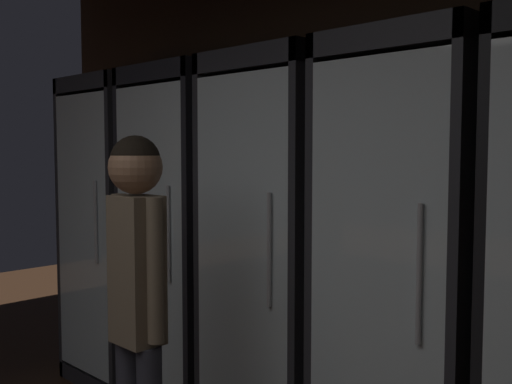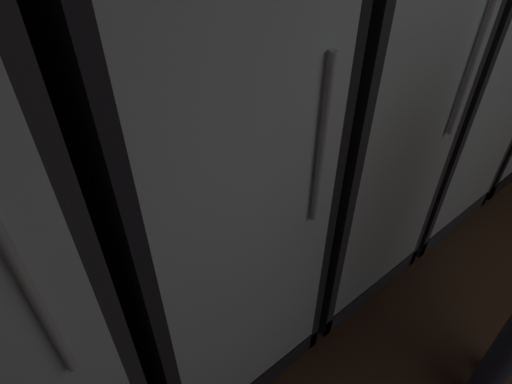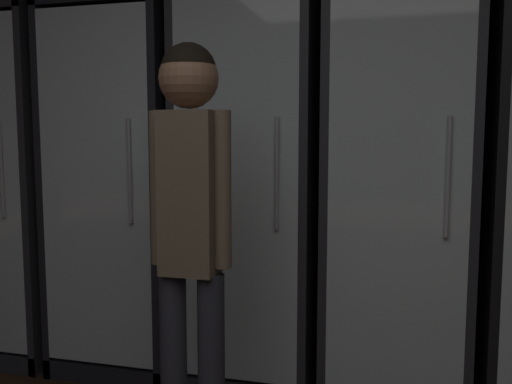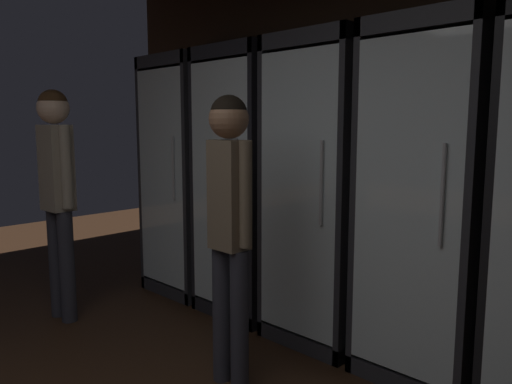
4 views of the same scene
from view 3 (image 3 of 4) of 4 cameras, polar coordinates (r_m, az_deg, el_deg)
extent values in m
cube|color=#382619|center=(3.02, 10.97, 8.32)|extent=(6.00, 0.06, 2.80)
cube|color=#2B2B30|center=(3.65, -21.57, 1.33)|extent=(0.67, 0.04, 2.00)
cube|color=#2B2B30|center=(3.25, -19.97, 0.85)|extent=(0.04, 0.59, 2.00)
cube|color=#2B2B30|center=(3.49, -24.99, 16.69)|extent=(0.67, 0.59, 0.10)
cube|color=#2B2B30|center=(3.64, -23.61, -14.15)|extent=(0.67, 0.59, 0.10)
cube|color=white|center=(3.63, -21.84, 1.29)|extent=(0.59, 0.02, 1.76)
cylinder|color=#B2B2B7|center=(3.06, -25.10, 2.23)|extent=(0.02, 0.02, 0.50)
cube|color=silver|center=(3.61, -23.66, -13.11)|extent=(0.57, 0.51, 0.02)
cylinder|color=#9EAD99|center=(3.62, -24.57, -11.44)|extent=(0.07, 0.07, 0.19)
cylinder|color=#9EAD99|center=(3.58, -24.67, -9.41)|extent=(0.02, 0.02, 0.08)
cylinder|color=beige|center=(3.62, -24.56, -11.60)|extent=(0.07, 0.07, 0.07)
cylinder|color=gray|center=(3.57, -22.31, -11.45)|extent=(0.07, 0.07, 0.20)
cylinder|color=gray|center=(3.53, -22.40, -9.36)|extent=(0.03, 0.03, 0.06)
cylinder|color=#B2332D|center=(3.56, -22.32, -11.33)|extent=(0.07, 0.07, 0.06)
cylinder|color=#194723|center=(3.48, -20.52, -11.55)|extent=(0.08, 0.08, 0.23)
cylinder|color=#194723|center=(3.44, -20.61, -9.15)|extent=(0.03, 0.03, 0.07)
cylinder|color=#B2332D|center=(3.49, -20.52, -11.61)|extent=(0.08, 0.08, 0.09)
cube|color=silver|center=(3.50, -23.96, -6.30)|extent=(0.57, 0.51, 0.02)
cylinder|color=brown|center=(3.48, -23.98, -4.34)|extent=(0.07, 0.07, 0.22)
cylinder|color=brown|center=(3.46, -24.08, -1.93)|extent=(0.02, 0.02, 0.07)
cylinder|color=#2D2D33|center=(3.49, -23.97, -4.52)|extent=(0.07, 0.07, 0.06)
cylinder|color=gray|center=(3.40, -20.94, -4.67)|extent=(0.07, 0.07, 0.20)
cylinder|color=gray|center=(3.37, -21.02, -2.49)|extent=(0.02, 0.02, 0.06)
cylinder|color=white|center=(3.40, -20.92, -5.10)|extent=(0.07, 0.07, 0.08)
cube|color=silver|center=(3.44, -24.28, 0.86)|extent=(0.57, 0.51, 0.02)
cylinder|color=gray|center=(3.33, -22.49, 2.48)|extent=(0.07, 0.07, 0.18)
cylinder|color=gray|center=(3.32, -22.59, 4.89)|extent=(0.03, 0.03, 0.10)
cylinder|color=tan|center=(3.33, -22.49, 2.39)|extent=(0.08, 0.08, 0.05)
cube|color=silver|center=(3.43, -24.60, 8.17)|extent=(0.57, 0.51, 0.02)
cylinder|color=#194723|center=(3.52, -25.18, 9.94)|extent=(0.08, 0.08, 0.21)
cylinder|color=#B2332D|center=(3.52, -25.17, 9.65)|extent=(0.08, 0.08, 0.08)
cylinder|color=#9EAD99|center=(3.38, -23.97, 9.91)|extent=(0.06, 0.06, 0.18)
cylinder|color=#9EAD99|center=(3.39, -24.07, 12.18)|extent=(0.02, 0.02, 0.09)
cylinder|color=beige|center=(3.38, -23.97, 9.89)|extent=(0.06, 0.06, 0.06)
cylinder|color=#336B38|center=(3.27, -22.29, 10.17)|extent=(0.07, 0.07, 0.19)
cylinder|color=#336B38|center=(3.28, -22.39, 12.57)|extent=(0.02, 0.02, 0.09)
cylinder|color=beige|center=(3.27, -22.29, 10.21)|extent=(0.07, 0.07, 0.06)
cube|color=black|center=(3.28, -11.38, 1.15)|extent=(0.67, 0.04, 2.00)
cube|color=black|center=(3.20, -18.62, 0.82)|extent=(0.04, 0.59, 2.00)
cube|color=black|center=(2.90, -8.21, 0.58)|extent=(0.04, 0.59, 2.00)
cube|color=black|center=(3.10, -14.13, 18.50)|extent=(0.67, 0.59, 0.10)
cube|color=black|center=(3.26, -13.23, -16.16)|extent=(0.67, 0.59, 0.10)
cube|color=white|center=(3.26, -11.61, 1.10)|extent=(0.59, 0.02, 1.76)
cube|color=silver|center=(2.79, -16.45, 0.17)|extent=(0.59, 0.02, 1.76)
cylinder|color=#B2B2B7|center=(2.66, -13.10, 2.15)|extent=(0.02, 0.02, 0.50)
cube|color=silver|center=(3.24, -13.26, -15.01)|extent=(0.57, 0.51, 0.02)
cylinder|color=gray|center=(3.27, -17.08, -12.56)|extent=(0.08, 0.08, 0.24)
cylinder|color=gray|center=(3.22, -17.17, -9.91)|extent=(0.03, 0.03, 0.07)
cylinder|color=white|center=(3.27, -17.07, -12.97)|extent=(0.08, 0.08, 0.09)
cylinder|color=black|center=(3.27, -14.06, -12.79)|extent=(0.07, 0.07, 0.20)
cylinder|color=black|center=(3.23, -14.12, -10.56)|extent=(0.02, 0.02, 0.06)
cylinder|color=white|center=(3.28, -14.04, -13.23)|extent=(0.07, 0.07, 0.08)
cylinder|color=brown|center=(3.16, -12.29, -13.49)|extent=(0.07, 0.07, 0.19)
cylinder|color=brown|center=(3.12, -12.35, -11.06)|extent=(0.03, 0.03, 0.09)
cylinder|color=tan|center=(3.17, -12.28, -13.90)|extent=(0.07, 0.07, 0.06)
cylinder|color=#336B38|center=(3.07, -9.91, -14.02)|extent=(0.08, 0.08, 0.19)
cylinder|color=#336B38|center=(3.03, -9.96, -11.55)|extent=(0.03, 0.03, 0.08)
cylinder|color=tan|center=(3.07, -9.91, -13.87)|extent=(0.08, 0.08, 0.06)
cube|color=silver|center=(3.08, -13.53, -4.80)|extent=(0.57, 0.51, 0.02)
cylinder|color=gray|center=(3.12, -16.08, -2.90)|extent=(0.07, 0.07, 0.18)
cylinder|color=gray|center=(3.10, -16.16, -0.42)|extent=(0.02, 0.02, 0.09)
cylinder|color=beige|center=(3.12, -16.07, -3.32)|extent=(0.08, 0.08, 0.06)
cylinder|color=brown|center=(3.03, -11.05, -2.98)|extent=(0.07, 0.07, 0.19)
cylinder|color=brown|center=(3.01, -11.11, -0.39)|extent=(0.03, 0.03, 0.09)
cylinder|color=beige|center=(3.04, -11.04, -3.49)|extent=(0.07, 0.07, 0.05)
cube|color=silver|center=(3.02, -13.80, 6.13)|extent=(0.57, 0.51, 0.02)
cylinder|color=gray|center=(3.12, -17.38, 7.88)|extent=(0.07, 0.07, 0.19)
cylinder|color=gray|center=(3.12, -17.45, 10.20)|extent=(0.03, 0.03, 0.07)
cylinder|color=beige|center=(3.12, -17.38, 8.02)|extent=(0.08, 0.08, 0.06)
cylinder|color=brown|center=(3.05, -15.16, 8.28)|extent=(0.07, 0.07, 0.22)
cylinder|color=brown|center=(3.06, -15.23, 10.87)|extent=(0.02, 0.02, 0.06)
cylinder|color=#B2332D|center=(3.05, -15.16, 8.25)|extent=(0.07, 0.07, 0.06)
cylinder|color=black|center=(2.97, -12.65, 8.48)|extent=(0.06, 0.06, 0.22)
cylinder|color=black|center=(2.99, -12.72, 11.29)|extent=(0.02, 0.02, 0.07)
cylinder|color=#2D2D33|center=(2.97, -12.64, 8.11)|extent=(0.07, 0.07, 0.06)
cylinder|color=gray|center=(2.96, -9.94, 8.26)|extent=(0.08, 0.08, 0.19)
cylinder|color=gray|center=(2.97, -9.99, 10.84)|extent=(0.03, 0.03, 0.07)
cylinder|color=#2D2D33|center=(2.96, -9.94, 8.14)|extent=(0.08, 0.08, 0.08)
cube|color=#2B2B30|center=(3.04, 0.89, 0.88)|extent=(0.67, 0.04, 2.00)
cube|color=#2B2B30|center=(2.87, -6.52, 0.54)|extent=(0.04, 0.59, 2.00)
cube|color=#2B2B30|center=(2.71, 5.95, 0.21)|extent=(0.04, 0.59, 2.00)
cube|color=#2B2B30|center=(3.02, -0.45, -17.90)|extent=(0.67, 0.59, 0.10)
cube|color=white|center=(3.01, 0.76, 0.83)|extent=(0.59, 0.02, 1.76)
cube|color=silver|center=(2.50, -2.18, -0.25)|extent=(0.59, 0.02, 1.76)
cylinder|color=#B2B2B7|center=(2.41, 2.19, 1.92)|extent=(0.02, 0.02, 0.50)
cube|color=silver|center=(2.99, -0.45, -16.68)|extent=(0.57, 0.51, 0.02)
cylinder|color=brown|center=(2.98, -4.59, -14.63)|extent=(0.06, 0.06, 0.19)
cylinder|color=brown|center=(2.93, -4.61, -12.03)|extent=(0.02, 0.02, 0.09)
cylinder|color=#2D2D33|center=(2.99, -4.58, -15.08)|extent=(0.07, 0.07, 0.06)
cylinder|color=#336B38|center=(2.93, -1.86, -14.71)|extent=(0.07, 0.07, 0.21)
cylinder|color=#336B38|center=(2.89, -1.87, -12.03)|extent=(0.03, 0.03, 0.08)
cylinder|color=white|center=(2.93, -1.86, -14.64)|extent=(0.08, 0.08, 0.06)
cylinder|color=black|center=(2.95, 0.94, -14.83)|extent=(0.07, 0.07, 0.19)
cylinder|color=black|center=(2.91, 0.95, -12.50)|extent=(0.02, 0.02, 0.06)
cylinder|color=#B2332D|center=(2.95, 0.94, -14.82)|extent=(0.08, 0.08, 0.06)
cylinder|color=#336B38|center=(2.90, 3.58, -15.09)|extent=(0.07, 0.07, 0.20)
cylinder|color=#336B38|center=(2.85, 3.60, -12.25)|extent=(0.02, 0.02, 0.10)
cylinder|color=white|center=(2.91, 3.58, -15.52)|extent=(0.07, 0.07, 0.05)
cube|color=silver|center=(2.85, -0.46, -8.52)|extent=(0.57, 0.51, 0.02)
cylinder|color=black|center=(2.89, -4.48, -6.09)|extent=(0.06, 0.06, 0.20)
cylinder|color=black|center=(2.86, -4.50, -3.26)|extent=(0.02, 0.02, 0.08)
cylinder|color=#B2332D|center=(2.89, -4.48, -5.99)|extent=(0.07, 0.07, 0.08)
cylinder|color=black|center=(2.86, -1.90, -5.99)|extent=(0.07, 0.07, 0.22)
cylinder|color=black|center=(2.83, -1.91, -2.80)|extent=(0.03, 0.03, 0.10)
cylinder|color=#2D2D33|center=(2.86, -1.90, -5.94)|extent=(0.08, 0.08, 0.06)
cylinder|color=black|center=(2.82, 1.05, -6.04)|extent=(0.07, 0.07, 0.24)
cylinder|color=black|center=(2.79, 1.05, -3.07)|extent=(0.03, 0.03, 0.06)
cylinder|color=#B2332D|center=(2.83, 1.05, -6.43)|extent=(0.08, 0.08, 0.08)
cylinder|color=gray|center=(2.77, 3.58, -6.42)|extent=(0.06, 0.06, 0.22)
cylinder|color=gray|center=(2.74, 3.60, -3.47)|extent=(0.02, 0.02, 0.06)
cylinder|color=white|center=(2.77, 3.57, -6.82)|extent=(0.07, 0.07, 0.08)
cube|color=silver|center=(2.77, -0.46, 0.28)|extent=(0.57, 0.51, 0.02)
cylinder|color=#194723|center=(2.82, -4.12, 2.65)|extent=(0.08, 0.08, 0.21)
cylinder|color=#194723|center=(2.82, -4.15, 5.66)|extent=(0.03, 0.03, 0.09)
cylinder|color=tan|center=(2.82, -4.12, 2.32)|extent=(0.08, 0.08, 0.05)
cylinder|color=#336B38|center=(2.80, -0.12, 2.61)|extent=(0.08, 0.08, 0.21)
cylinder|color=#336B38|center=(2.79, -0.12, 5.64)|extent=(0.03, 0.03, 0.09)
cylinder|color=#2D2D33|center=(2.80, -0.12, 2.04)|extent=(0.08, 0.08, 0.07)
cylinder|color=black|center=(2.70, 3.44, 2.73)|extent=(0.06, 0.06, 0.23)
cylinder|color=black|center=(2.69, 3.47, 6.15)|extent=(0.02, 0.02, 0.09)
cylinder|color=#2D2D33|center=(2.70, 3.44, 2.69)|extent=(0.06, 0.06, 0.08)
cube|color=silver|center=(2.76, -0.47, 9.36)|extent=(0.57, 0.51, 0.02)
cylinder|color=#9EAD99|center=(2.79, -4.44, 11.64)|extent=(0.07, 0.07, 0.21)
cylinder|color=#9EAD99|center=(2.80, -4.47, 14.49)|extent=(0.02, 0.02, 0.07)
cylinder|color=beige|center=(2.79, -4.44, 11.82)|extent=(0.07, 0.07, 0.07)
cylinder|color=black|center=(2.77, -0.69, 11.58)|extent=(0.07, 0.07, 0.20)
cylinder|color=black|center=(2.78, -0.70, 14.36)|extent=(0.02, 0.02, 0.07)
cylinder|color=tan|center=(2.77, -0.69, 11.34)|extent=(0.07, 0.07, 0.06)
cylinder|color=#336B38|center=(2.77, 3.71, 11.89)|extent=(0.07, 0.07, 0.23)
cylinder|color=#336B38|center=(2.79, 3.74, 15.15)|extent=(0.02, 0.02, 0.09)
cylinder|color=#B2332D|center=(2.77, 3.71, 11.82)|extent=(0.07, 0.07, 0.07)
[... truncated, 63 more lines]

